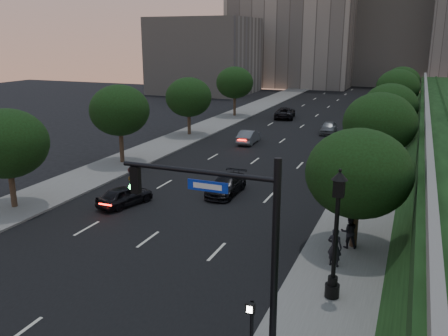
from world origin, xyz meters
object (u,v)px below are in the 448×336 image
at_px(sedan_mid_left, 249,137).
at_px(pedestrian_b, 349,232).
at_px(traffic_signal_mast, 242,254).
at_px(pedestrian_c, 341,191).
at_px(sedan_far_left, 285,113).
at_px(sedan_far_right, 329,128).
at_px(sedan_near_right, 226,185).
at_px(pedestrian_a, 335,247).
at_px(street_lamp, 335,241).
at_px(sedan_near_left, 125,196).

bearing_deg(sedan_mid_left, pedestrian_b, 118.28).
xyz_separation_m(traffic_signal_mast, pedestrian_b, (2.24, 9.66, -2.66)).
xyz_separation_m(sedan_mid_left, pedestrian_c, (11.59, -15.31, 0.30)).
distance_m(sedan_far_left, sedan_far_right, 11.14).
bearing_deg(pedestrian_c, sedan_mid_left, -66.00).
xyz_separation_m(pedestrian_b, pedestrian_c, (-1.38, 6.62, -0.02)).
distance_m(sedan_near_right, pedestrian_a, 12.04).
bearing_deg(sedan_near_right, sedan_far_right, 82.99).
bearing_deg(traffic_signal_mast, street_lamp, 63.41).
distance_m(street_lamp, pedestrian_b, 5.33).
bearing_deg(sedan_near_left, sedan_far_left, -74.25).
distance_m(sedan_far_left, pedestrian_b, 40.82).
height_order(traffic_signal_mast, street_lamp, traffic_signal_mast).
bearing_deg(sedan_near_right, sedan_far_left, 97.45).
distance_m(sedan_far_right, pedestrian_a, 32.89).
bearing_deg(sedan_far_right, sedan_mid_left, -132.07).
height_order(sedan_near_left, sedan_near_right, sedan_near_left).
height_order(pedestrian_b, pedestrian_c, pedestrian_b).
xyz_separation_m(sedan_far_right, pedestrian_b, (6.35, -30.05, 0.31)).
bearing_deg(sedan_near_right, sedan_near_left, -139.05).
distance_m(sedan_near_left, pedestrian_c, 13.88).
height_order(sedan_near_left, sedan_far_right, sedan_far_right).
relative_size(street_lamp, sedan_near_left, 1.46).
xyz_separation_m(street_lamp, sedan_near_left, (-14.30, 6.49, -1.98)).
bearing_deg(sedan_far_left, sedan_near_left, 79.56).
bearing_deg(street_lamp, sedan_near_left, 155.59).
bearing_deg(street_lamp, sedan_far_left, 107.44).
height_order(street_lamp, sedan_mid_left, street_lamp).
xyz_separation_m(sedan_mid_left, sedan_near_right, (3.89, -15.95, -0.05)).
relative_size(traffic_signal_mast, pedestrian_a, 3.73).
relative_size(sedan_mid_left, sedan_far_right, 1.03).
relative_size(sedan_far_left, sedan_far_right, 1.29).
bearing_deg(pedestrian_a, street_lamp, 107.34).
relative_size(sedan_mid_left, sedan_near_right, 0.95).
height_order(traffic_signal_mast, pedestrian_c, traffic_signal_mast).
bearing_deg(sedan_mid_left, sedan_near_left, 84.10).
bearing_deg(sedan_far_left, pedestrian_b, 100.03).
xyz_separation_m(sedan_mid_left, pedestrian_b, (12.97, -21.93, 0.31)).
relative_size(pedestrian_a, pedestrian_c, 1.11).
relative_size(sedan_mid_left, pedestrian_a, 2.25).
bearing_deg(pedestrian_a, sedan_far_left, -62.65).
distance_m(street_lamp, sedan_far_right, 35.75).
relative_size(traffic_signal_mast, street_lamp, 1.25).
xyz_separation_m(sedan_far_left, pedestrian_b, (13.63, -38.47, 0.28)).
relative_size(traffic_signal_mast, sedan_mid_left, 1.66).
distance_m(sedan_mid_left, pedestrian_c, 19.20).
distance_m(sedan_mid_left, pedestrian_b, 25.48).
bearing_deg(sedan_mid_left, sedan_near_right, 101.38).
bearing_deg(pedestrian_c, pedestrian_a, 83.54).
height_order(traffic_signal_mast, sedan_mid_left, traffic_signal_mast).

